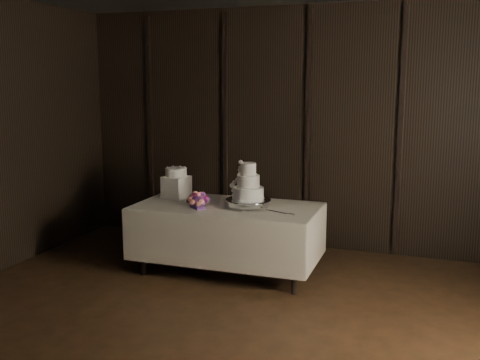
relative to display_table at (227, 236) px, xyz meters
name	(u,v)px	position (x,y,z in m)	size (l,w,h in m)	color
room	(191,172)	(0.60, -2.22, 1.08)	(6.08, 7.08, 3.08)	black
display_table	(227,236)	(0.00, 0.00, 0.00)	(2.00, 1.06, 0.76)	#EEE5CE
cake_stand	(248,203)	(0.25, -0.02, 0.39)	(0.48, 0.48, 0.09)	silver
wedding_cake	(245,185)	(0.22, -0.04, 0.59)	(0.37, 0.33, 0.39)	white
bouquet	(198,200)	(-0.29, -0.12, 0.41)	(0.29, 0.39, 0.19)	#B84D5E
box_pedestal	(176,187)	(-0.70, 0.19, 0.47)	(0.26, 0.26, 0.25)	white
small_cake	(176,172)	(-0.70, 0.19, 0.64)	(0.24, 0.24, 0.10)	white
cake_knife	(277,212)	(0.60, -0.13, 0.35)	(0.37, 0.02, 0.01)	silver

